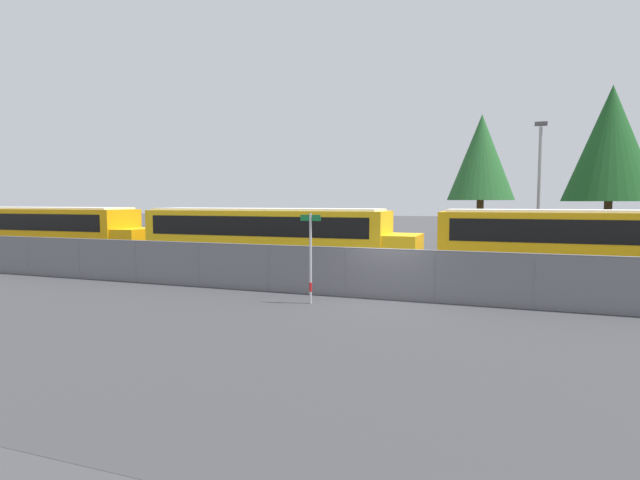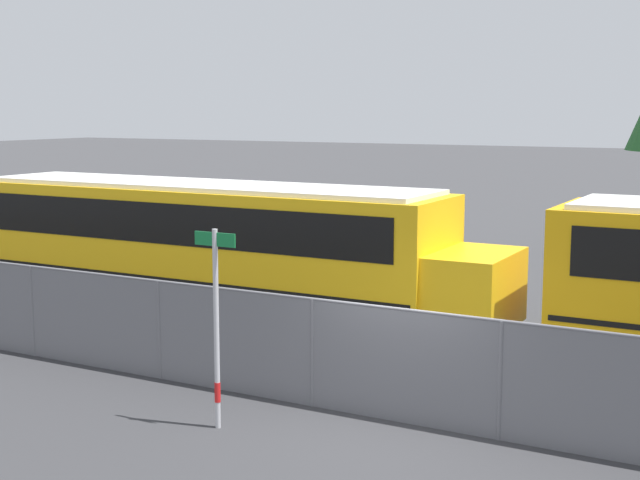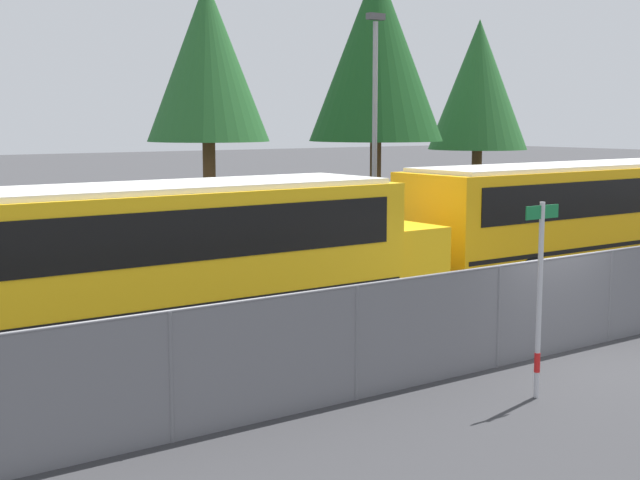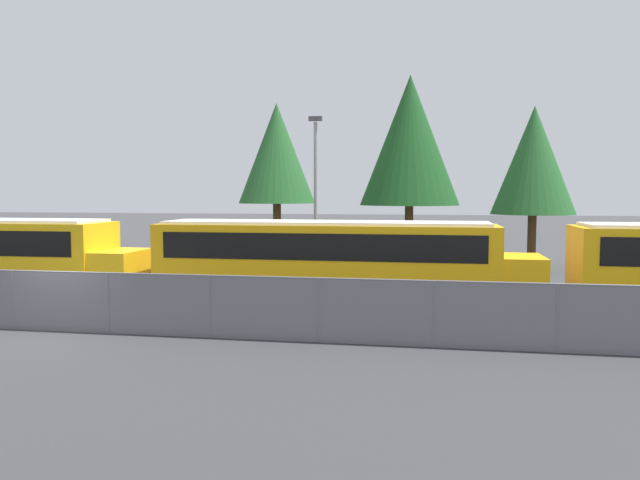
# 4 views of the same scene
# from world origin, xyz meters

# --- Properties ---
(ground_plane) EXTENTS (200.00, 200.00, 0.00)m
(ground_plane) POSITION_xyz_m (0.00, 0.00, 0.00)
(ground_plane) COLOR #38383A
(fence) EXTENTS (94.60, 0.07, 1.77)m
(fence) POSITION_xyz_m (-0.00, -0.00, 0.90)
(fence) COLOR #9EA0A5
(fence) RESTS_ON ground_plane
(school_bus_2) EXTENTS (13.11, 2.57, 3.05)m
(school_bus_2) POSITION_xyz_m (-6.53, 4.27, 1.83)
(school_bus_2) COLOR yellow
(school_bus_2) RESTS_ON ground_plane
(school_bus_3) EXTENTS (13.11, 2.57, 3.05)m
(school_bus_3) POSITION_xyz_m (7.27, 4.75, 1.83)
(school_bus_3) COLOR #EDA80F
(school_bus_3) RESTS_ON ground_plane
(street_sign) EXTENTS (0.70, 0.09, 2.98)m
(street_sign) POSITION_xyz_m (-2.28, -1.52, 1.58)
(street_sign) COLOR #B7B7BC
(street_sign) RESTS_ON ground_plane
(light_pole) EXTENTS (0.60, 0.24, 7.47)m
(light_pole) POSITION_xyz_m (5.36, 11.71, 4.12)
(light_pole) COLOR gray
(light_pole) RESTS_ON ground_plane
(tree_0) EXTENTS (4.26, 4.26, 8.46)m
(tree_0) POSITION_xyz_m (15.70, 17.30, 5.67)
(tree_0) COLOR #51381E
(tree_0) RESTS_ON ground_plane
(tree_2) EXTENTS (4.17, 4.17, 8.88)m
(tree_2) POSITION_xyz_m (2.25, 16.86, 6.14)
(tree_2) COLOR #51381E
(tree_2) RESTS_ON ground_plane
(tree_3) EXTENTS (5.16, 5.16, 10.09)m
(tree_3) POSITION_xyz_m (9.42, 16.60, 6.72)
(tree_3) COLOR #51381E
(tree_3) RESTS_ON ground_plane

